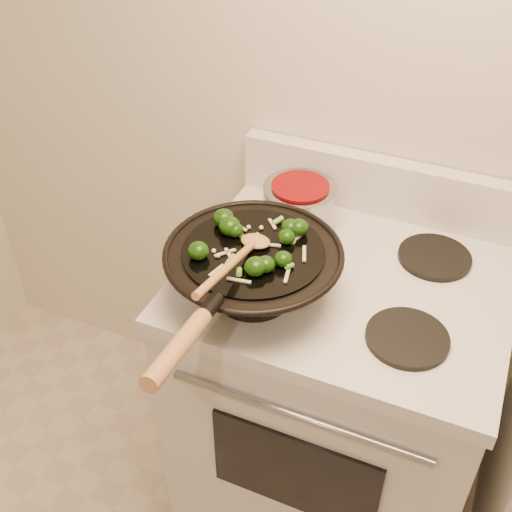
% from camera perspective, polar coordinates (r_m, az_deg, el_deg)
% --- Properties ---
extents(stove, '(0.78, 0.67, 1.08)m').
position_cam_1_polar(stove, '(1.88, 6.87, -12.21)').
color(stove, silver).
rests_on(stove, ground).
extents(wok, '(0.40, 0.67, 0.20)m').
position_cam_1_polar(wok, '(1.44, -0.30, -1.28)').
color(wok, black).
rests_on(wok, stove).
extents(stirfry, '(0.24, 0.24, 0.04)m').
position_cam_1_polar(stirfry, '(1.41, -0.47, 1.59)').
color(stirfry, '#123508').
rests_on(stirfry, wok).
extents(wooden_spoon, '(0.07, 0.31, 0.09)m').
position_cam_1_polar(wooden_spoon, '(1.35, -1.40, 0.06)').
color(wooden_spoon, '#A97542').
rests_on(wooden_spoon, wok).
extents(saucepan, '(0.19, 0.31, 0.11)m').
position_cam_1_polar(saucepan, '(1.67, 3.87, 4.62)').
color(saucepan, '#94969C').
rests_on(saucepan, stove).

